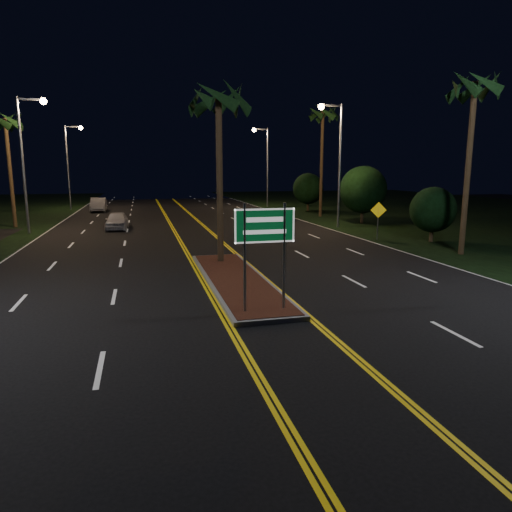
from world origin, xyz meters
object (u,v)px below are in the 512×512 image
object	(u,v)px
streetlight_left_far	(71,157)
warning_sign	(378,216)
car_near	(117,219)
median_island	(236,280)
highway_sign	(265,236)
palm_right_far	(323,115)
streetlight_right_mid	(335,151)
car_far	(98,204)
streetlight_right_far	(264,158)
palm_right_near	(475,88)
palm_left_far	(5,122)
streetlight_left_mid	(28,149)
shrub_near	(433,210)
shrub_mid	(363,190)
shrub_far	(308,189)
palm_median	(218,100)

from	to	relation	value
streetlight_left_far	warning_sign	distance (m)	35.78
car_near	median_island	bearing A→B (deg)	-71.64
highway_sign	palm_right_far	size ratio (longest dim) A/B	0.31
streetlight_right_mid	car_near	world-z (taller)	streetlight_right_mid
car_far	palm_right_far	bearing A→B (deg)	-28.34
streetlight_right_far	palm_right_near	bearing A→B (deg)	-86.63
streetlight_right_mid	palm_left_far	size ratio (longest dim) A/B	1.02
streetlight_left_mid	car_near	xyz separation A→B (m)	(5.39, 0.88, -4.91)
streetlight_right_mid	warning_sign	distance (m)	7.60
shrub_near	palm_right_near	bearing A→B (deg)	-104.04
car_near	warning_sign	distance (m)	18.52
shrub_mid	median_island	bearing A→B (deg)	-129.47
warning_sign	palm_right_far	bearing A→B (deg)	98.24
streetlight_left_far	streetlight_right_far	size ratio (longest dim) A/B	1.00
highway_sign	shrub_far	bearing A→B (deg)	67.43
car_near	warning_sign	size ratio (longest dim) A/B	1.91
palm_right_near	streetlight_left_mid	bearing A→B (deg)	148.80
highway_sign	streetlight_right_far	distance (m)	40.74
highway_sign	shrub_near	xyz separation A→B (m)	(13.50, 11.20, -0.46)
median_island	car_far	xyz separation A→B (m)	(-7.80, 33.76, 0.73)
shrub_near	median_island	bearing A→B (deg)	-152.59
highway_sign	palm_median	distance (m)	9.11
shrub_near	shrub_mid	bearing A→B (deg)	87.14
streetlight_right_far	palm_right_near	world-z (taller)	palm_right_near
palm_median	warning_sign	world-z (taller)	palm_median
palm_left_far	palm_right_near	size ratio (longest dim) A/B	0.95
palm_median	car_far	xyz separation A→B (m)	(-7.80, 30.26, -6.46)
streetlight_left_mid	shrub_far	bearing A→B (deg)	26.18
median_island	streetlight_left_mid	world-z (taller)	streetlight_left_mid
streetlight_right_mid	shrub_mid	size ratio (longest dim) A/B	1.95
highway_sign	streetlight_right_far	size ratio (longest dim) A/B	0.36
palm_right_near	car_near	xyz separation A→B (m)	(-17.72, 14.88, -7.47)
palm_median	palm_right_near	bearing A→B (deg)	-2.29
shrub_far	car_near	xyz separation A→B (m)	(-19.02, -11.12, -1.59)
streetlight_left_far	shrub_far	size ratio (longest dim) A/B	2.27
streetlight_left_mid	palm_left_far	xyz separation A→B (m)	(-2.19, 4.00, 2.09)
palm_right_near	shrub_far	xyz separation A→B (m)	(1.30, 26.00, -5.88)
car_near	warning_sign	xyz separation A→B (m)	(16.02, -9.25, 0.76)
streetlight_left_mid	shrub_far	world-z (taller)	streetlight_left_mid
palm_left_far	shrub_far	size ratio (longest dim) A/B	2.22
streetlight_left_far	shrub_far	world-z (taller)	streetlight_left_far
palm_right_far	highway_sign	bearing A→B (deg)	-115.20
palm_median	palm_right_near	size ratio (longest dim) A/B	0.89
palm_left_far	car_far	distance (m)	15.35
streetlight_left_far	palm_left_far	world-z (taller)	streetlight_left_far
shrub_mid	car_near	size ratio (longest dim) A/B	1.03
streetlight_left_mid	streetlight_right_mid	xyz separation A→B (m)	(21.23, -2.00, 0.00)
warning_sign	palm_right_near	bearing A→B (deg)	-57.04
palm_right_far	shrub_mid	bearing A→B (deg)	-78.69
median_island	car_near	world-z (taller)	car_near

